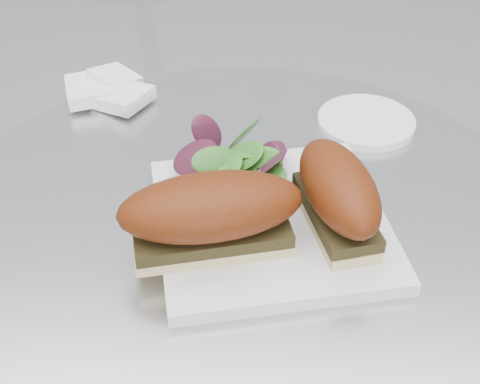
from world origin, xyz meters
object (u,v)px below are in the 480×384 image
(plate, at_px, (271,222))
(sandwich_right, at_px, (338,193))
(saucer, at_px, (366,122))
(sandwich_left, at_px, (211,213))

(plate, distance_m, sandwich_right, 0.08)
(plate, height_order, saucer, plate)
(plate, relative_size, saucer, 1.89)
(plate, xyz_separation_m, sandwich_right, (0.07, -0.01, 0.05))
(sandwich_left, xyz_separation_m, saucer, (0.18, 0.26, -0.05))
(sandwich_left, bearing_deg, sandwich_right, 2.91)
(sandwich_right, relative_size, saucer, 1.29)
(plate, bearing_deg, sandwich_left, -140.60)
(sandwich_left, distance_m, sandwich_right, 0.13)
(plate, height_order, sandwich_left, sandwich_left)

